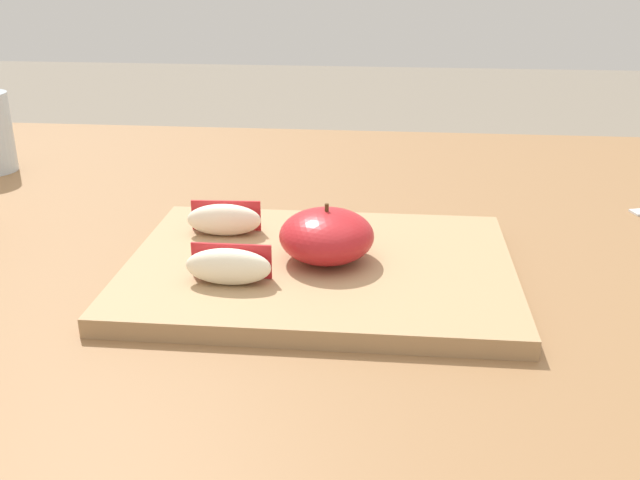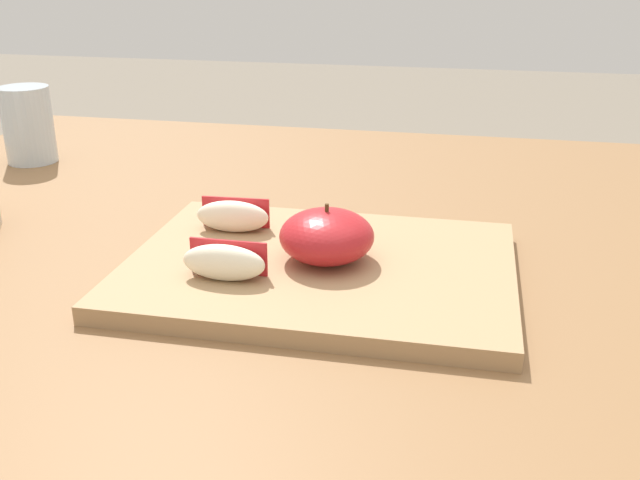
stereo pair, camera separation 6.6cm
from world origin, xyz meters
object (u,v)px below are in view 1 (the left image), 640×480
object	(u,v)px
apple_half_skin_up	(327,236)
apple_wedge_right	(229,266)
cutting_board	(320,269)
apple_wedge_left	(224,219)

from	to	relation	value
apple_half_skin_up	apple_wedge_right	bearing A→B (deg)	-143.25
cutting_board	apple_wedge_right	bearing A→B (deg)	-141.96
cutting_board	apple_wedge_left	size ratio (longest dim) A/B	4.71
cutting_board	apple_half_skin_up	distance (m)	0.03
apple_half_skin_up	apple_wedge_right	world-z (taller)	apple_half_skin_up
apple_half_skin_up	apple_wedge_left	xyz separation A→B (m)	(-0.11, 0.05, -0.01)
apple_wedge_right	apple_wedge_left	size ratio (longest dim) A/B	0.99
cutting_board	apple_half_skin_up	xyz separation A→B (m)	(0.01, 0.00, 0.03)
apple_wedge_right	apple_wedge_left	distance (m)	0.11
cutting_board	apple_wedge_left	distance (m)	0.12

